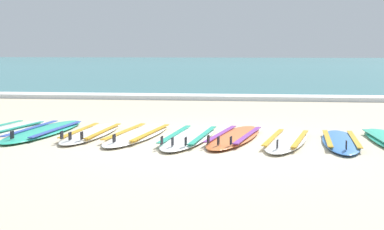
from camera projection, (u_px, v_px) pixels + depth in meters
ground_plane at (198, 144)px, 7.35m from camera, size 80.00×80.00×0.00m
sea at (242, 64)px, 43.06m from camera, size 80.00×60.00×0.10m
wave_foam_strip at (223, 97)px, 13.87m from camera, size 80.00×0.79×0.11m
surfboard_0 at (2, 130)px, 8.36m from camera, size 1.00×2.42×0.18m
surfboard_1 at (44, 131)px, 8.31m from camera, size 0.82×2.48×0.18m
surfboard_2 at (92, 133)px, 8.11m from camera, size 0.67×2.18×0.18m
surfboard_3 at (138, 134)px, 8.00m from camera, size 0.92×2.39×0.18m
surfboard_4 at (189, 137)px, 7.75m from camera, size 0.87×2.42×0.18m
surfboard_5 at (234, 137)px, 7.76m from camera, size 1.03×2.33×0.18m
surfboard_6 at (287, 140)px, 7.45m from camera, size 0.95×2.15×0.18m
surfboard_7 at (341, 141)px, 7.38m from camera, size 0.67×2.05×0.18m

